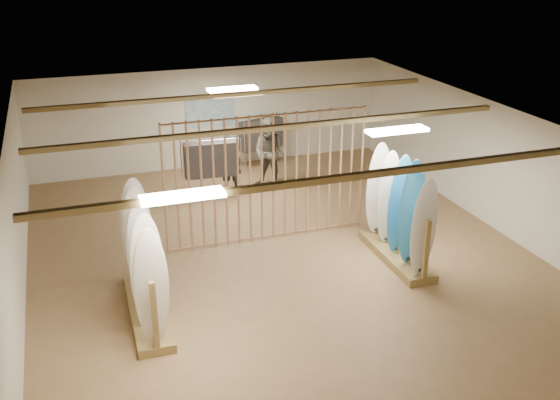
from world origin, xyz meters
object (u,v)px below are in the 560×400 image
object	(u,v)px
rack_right	(398,225)
shopper_a	(230,158)
clothing_rack_b	(261,134)
shopper_b	(270,149)
rack_left	(144,275)
clothing_rack_a	(211,159)

from	to	relation	value
rack_right	shopper_a	bearing A→B (deg)	115.75
clothing_rack_b	shopper_b	world-z (taller)	shopper_b
rack_right	shopper_b	size ratio (longest dim) A/B	1.11
rack_left	clothing_rack_b	world-z (taller)	rack_left
shopper_a	shopper_b	xyz separation A→B (m)	(1.05, -0.07, 0.16)
clothing_rack_a	rack_left	bearing A→B (deg)	-112.08
clothing_rack_a	shopper_a	bearing A→B (deg)	25.59
clothing_rack_a	shopper_a	xyz separation A→B (m)	(0.55, 0.23, -0.11)
clothing_rack_a	shopper_b	bearing A→B (deg)	8.81
rack_right	clothing_rack_b	bearing A→B (deg)	99.00
shopper_a	shopper_b	bearing A→B (deg)	-156.92
shopper_a	shopper_b	size ratio (longest dim) A/B	0.85
shopper_a	shopper_b	distance (m)	1.06
clothing_rack_b	shopper_a	world-z (taller)	shopper_a
clothing_rack_a	clothing_rack_b	world-z (taller)	clothing_rack_a
rack_right	clothing_rack_a	xyz separation A→B (m)	(-2.74, 4.61, 0.24)
rack_left	rack_right	xyz separation A→B (m)	(5.12, 0.41, 0.01)
clothing_rack_b	shopper_a	bearing A→B (deg)	-147.51
rack_left	clothing_rack_a	world-z (taller)	rack_left
shopper_a	clothing_rack_a	bearing A→B (deg)	49.31
clothing_rack_a	clothing_rack_b	size ratio (longest dim) A/B	1.04
rack_left	shopper_b	distance (m)	6.54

